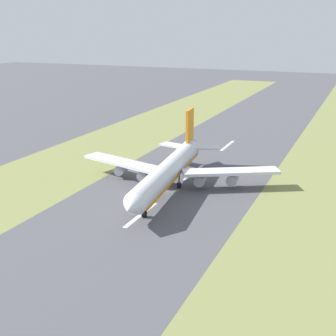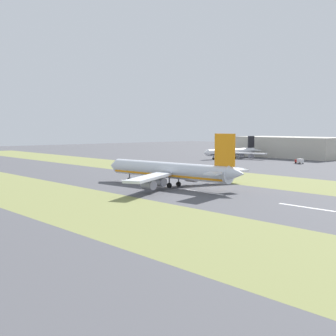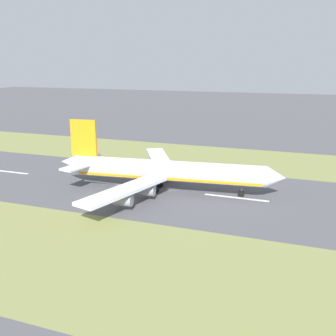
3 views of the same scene
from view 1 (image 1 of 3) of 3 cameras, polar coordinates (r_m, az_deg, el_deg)
name	(u,v)px [view 1 (image 1 of 3)]	position (r m, az deg, el deg)	size (l,w,h in m)	color
ground_plane	(170,191)	(138.90, 0.27, -2.85)	(800.00, 800.00, 0.00)	#4C4C51
grass_median_west	(329,214)	(129.40, 19.03, -5.34)	(40.00, 600.00, 0.01)	olive
grass_median_east	(46,173)	(160.91, -14.66, -0.63)	(40.00, 600.00, 0.01)	olive
centreline_dash_near	(227,146)	(193.64, 7.25, 2.73)	(1.20, 18.00, 0.01)	silver
centreline_dash_mid	(194,172)	(156.93, 3.17, -0.53)	(1.20, 18.00, 0.01)	silver
centreline_dash_far	(141,215)	(122.30, -3.33, -5.69)	(1.20, 18.00, 0.01)	silver
airplane_main_jet	(170,169)	(139.42, 0.22, -0.17)	(63.72, 67.19, 20.20)	silver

